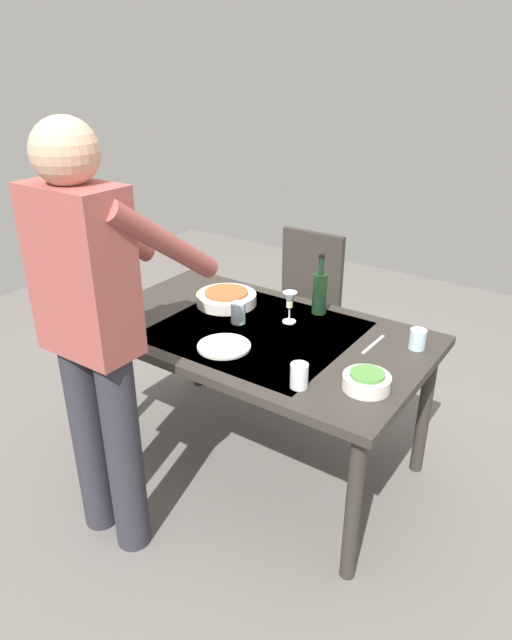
# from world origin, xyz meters

# --- Properties ---
(ground_plane) EXTENTS (6.00, 6.00, 0.00)m
(ground_plane) POSITION_xyz_m (0.00, 0.00, 0.00)
(ground_plane) COLOR #66605B
(dining_table) EXTENTS (1.54, 0.90, 0.72)m
(dining_table) POSITION_xyz_m (0.00, 0.00, 0.65)
(dining_table) COLOR #332D28
(dining_table) RESTS_ON ground_plane
(chair_near) EXTENTS (0.40, 0.40, 0.91)m
(chair_near) POSITION_xyz_m (0.23, -0.83, 0.53)
(chair_near) COLOR black
(chair_near) RESTS_ON ground_plane
(person_server) EXTENTS (0.42, 0.61, 1.69)m
(person_server) POSITION_xyz_m (0.22, 0.71, 0.96)
(person_server) COLOR #2D2D38
(person_server) RESTS_ON ground_plane
(wine_bottle) EXTENTS (0.07, 0.07, 0.30)m
(wine_bottle) POSITION_xyz_m (-0.14, -0.33, 0.83)
(wine_bottle) COLOR black
(wine_bottle) RESTS_ON dining_table
(wine_glass_left) EXTENTS (0.07, 0.07, 0.15)m
(wine_glass_left) POSITION_xyz_m (-0.08, -0.16, 0.83)
(wine_glass_left) COLOR white
(wine_glass_left) RESTS_ON dining_table
(water_cup_near_left) EXTENTS (0.07, 0.07, 0.10)m
(water_cup_near_left) POSITION_xyz_m (0.11, -0.02, 0.77)
(water_cup_near_left) COLOR silver
(water_cup_near_left) RESTS_ON dining_table
(water_cup_near_right) EXTENTS (0.07, 0.07, 0.09)m
(water_cup_near_right) POSITION_xyz_m (-0.66, -0.24, 0.77)
(water_cup_near_right) COLOR silver
(water_cup_near_right) RESTS_ON dining_table
(water_cup_far_left) EXTENTS (0.07, 0.07, 0.10)m
(water_cup_far_left) POSITION_xyz_m (-0.41, 0.31, 0.77)
(water_cup_far_left) COLOR silver
(water_cup_far_left) RESTS_ON dining_table
(serving_bowl_pasta) EXTENTS (0.30, 0.30, 0.07)m
(serving_bowl_pasta) POSITION_xyz_m (0.29, -0.16, 0.76)
(serving_bowl_pasta) COLOR silver
(serving_bowl_pasta) RESTS_ON dining_table
(side_bowl_salad) EXTENTS (0.18, 0.18, 0.07)m
(side_bowl_salad) POSITION_xyz_m (-0.62, 0.17, 0.76)
(side_bowl_salad) COLOR silver
(side_bowl_salad) RESTS_ON dining_table
(dinner_plate_near) EXTENTS (0.23, 0.23, 0.01)m
(dinner_plate_near) POSITION_xyz_m (0.02, 0.22, 0.73)
(dinner_plate_near) COLOR silver
(dinner_plate_near) RESTS_ON dining_table
(table_knife) EXTENTS (0.02, 0.20, 0.00)m
(table_knife) POSITION_xyz_m (-0.50, -0.17, 0.73)
(table_knife) COLOR silver
(table_knife) RESTS_ON dining_table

